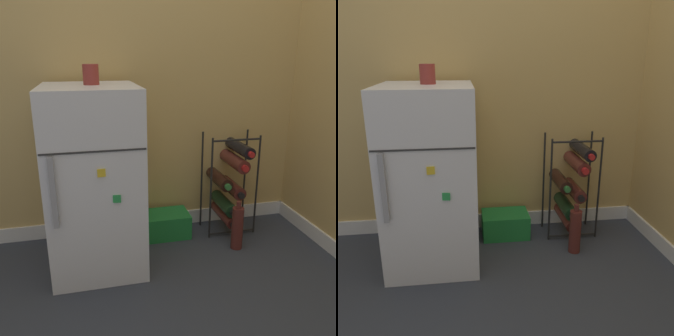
% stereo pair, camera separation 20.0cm
% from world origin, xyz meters
% --- Properties ---
extents(ground_plane, '(14.00, 14.00, 0.00)m').
position_xyz_m(ground_plane, '(0.00, 0.00, 0.00)').
color(ground_plane, '#333842').
extents(wall_back, '(6.70, 0.07, 2.50)m').
position_xyz_m(wall_back, '(0.00, 0.58, 1.24)').
color(wall_back, tan).
rests_on(wall_back, ground_plane).
extents(mini_fridge, '(0.46, 0.57, 0.95)m').
position_xyz_m(mini_fridge, '(-0.45, 0.23, 0.47)').
color(mini_fridge, white).
rests_on(mini_fridge, ground_plane).
extents(wine_rack, '(0.31, 0.32, 0.63)m').
position_xyz_m(wine_rack, '(0.38, 0.40, 0.32)').
color(wine_rack, black).
rests_on(wine_rack, ground_plane).
extents(soda_box, '(0.28, 0.20, 0.15)m').
position_xyz_m(soda_box, '(-0.03, 0.42, 0.07)').
color(soda_box, '#1E7F38').
rests_on(soda_box, ground_plane).
extents(fridge_top_cup, '(0.08, 0.08, 0.10)m').
position_xyz_m(fridge_top_cup, '(-0.43, 0.25, 0.99)').
color(fridge_top_cup, maroon).
rests_on(fridge_top_cup, mini_fridge).
extents(loose_bottle_floor, '(0.07, 0.07, 0.29)m').
position_xyz_m(loose_bottle_floor, '(0.34, 0.17, 0.13)').
color(loose_bottle_floor, '#56231E').
rests_on(loose_bottle_floor, ground_plane).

